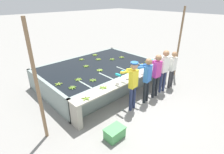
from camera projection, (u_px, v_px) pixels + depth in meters
name	position (u px, v px, depth m)	size (l,w,h in m)	color
ground_plane	(133.00, 101.00, 6.56)	(80.00, 80.00, 0.00)	gray
wash_tank	(98.00, 74.00, 7.74)	(4.82, 3.25, 0.85)	gray
work_ledge	(129.00, 84.00, 6.45)	(4.82, 0.45, 0.85)	#A8A393
worker_0	(133.00, 81.00, 5.67)	(0.45, 0.74, 1.72)	navy
worker_1	(147.00, 76.00, 6.11)	(0.48, 0.74, 1.68)	#1E2328
worker_2	(156.00, 72.00, 6.44)	(0.43, 0.72, 1.70)	#1E2328
worker_3	(164.00, 67.00, 6.79)	(0.48, 0.74, 1.75)	navy
worker_4	(172.00, 66.00, 7.19)	(0.40, 0.71, 1.58)	#38383D
banana_bunch_floating_0	(81.00, 59.00, 8.21)	(0.27, 0.28, 0.08)	#9EC642
banana_bunch_floating_1	(95.00, 55.00, 8.84)	(0.27, 0.28, 0.08)	#9EC642
banana_bunch_floating_2	(100.00, 70.00, 7.01)	(0.28, 0.28, 0.08)	#93BC3D
banana_bunch_floating_3	(133.00, 68.00, 7.26)	(0.28, 0.28, 0.08)	#8CB738
banana_bunch_floating_4	(147.00, 62.00, 7.85)	(0.28, 0.28, 0.08)	#75A333
banana_bunch_floating_5	(122.00, 57.00, 8.50)	(0.27, 0.28, 0.08)	#93BC3D
banana_bunch_floating_6	(86.00, 66.00, 7.41)	(0.28, 0.28, 0.08)	#8CB738
banana_bunch_floating_7	(134.00, 64.00, 7.60)	(0.26, 0.26, 0.08)	#93BC3D
banana_bunch_floating_8	(93.00, 80.00, 6.18)	(0.28, 0.27, 0.08)	#75A333
banana_bunch_floating_9	(72.00, 88.00, 5.67)	(0.28, 0.28, 0.08)	#75A333
banana_bunch_floating_10	(98.00, 59.00, 8.23)	(0.28, 0.28, 0.08)	#93BC3D
banana_bunch_floating_11	(58.00, 84.00, 5.91)	(0.28, 0.26, 0.08)	#93BC3D
banana_bunch_floating_12	(112.00, 59.00, 8.23)	(0.28, 0.27, 0.08)	#7FAD33
banana_bunch_floating_13	(78.00, 79.00, 6.22)	(0.28, 0.28, 0.08)	#7FAD33
banana_bunch_ledge_0	(103.00, 87.00, 5.67)	(0.28, 0.28, 0.08)	#7FAD33
banana_bunch_ledge_1	(86.00, 98.00, 5.07)	(0.27, 0.27, 0.08)	#8CB738
knife_0	(120.00, 84.00, 5.91)	(0.23, 0.30, 0.02)	silver
knife_1	(129.00, 80.00, 6.23)	(0.17, 0.33, 0.02)	silver
crate	(115.00, 133.00, 4.78)	(0.55, 0.39, 0.32)	#4C9E56
support_post_left	(37.00, 85.00, 4.24)	(0.09, 0.09, 3.20)	#846647
support_post_right	(179.00, 43.00, 8.05)	(0.09, 0.09, 3.20)	#846647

